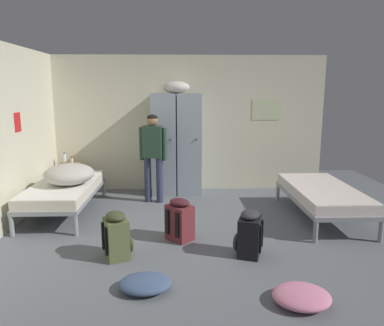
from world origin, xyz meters
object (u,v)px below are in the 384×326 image
at_px(clothes_pile_pink, 302,296).
at_px(clothes_pile_denim, 145,283).
at_px(backpack_black, 249,234).
at_px(bedding_heap, 69,174).
at_px(person_traveler, 153,150).
at_px(backpack_olive, 117,236).
at_px(bed_right, 322,194).
at_px(backpack_maroon, 180,220).
at_px(locker_bank, 177,142).
at_px(shelf_unit, 70,176).
at_px(water_bottle, 65,158).
at_px(bed_left_rear, 64,190).
at_px(lotion_bottle, 72,161).

bearing_deg(clothes_pile_pink, clothes_pile_denim, 169.17).
distance_m(backpack_black, clothes_pile_pink, 1.08).
bearing_deg(clothes_pile_denim, bedding_heap, 120.84).
xyz_separation_m(bedding_heap, person_traveler, (1.24, 0.63, 0.27)).
distance_m(bedding_heap, backpack_olive, 1.87).
height_order(bed_right, backpack_maroon, backpack_maroon).
height_order(person_traveler, clothes_pile_denim, person_traveler).
height_order(locker_bank, backpack_maroon, locker_bank).
xyz_separation_m(shelf_unit, person_traveler, (1.60, -0.57, 0.57)).
distance_m(water_bottle, backpack_olive, 3.13).
xyz_separation_m(bed_left_rear, clothes_pile_pink, (2.91, -2.60, -0.31)).
distance_m(locker_bank, backpack_maroon, 2.34).
relative_size(bed_left_rear, clothes_pile_denim, 3.74).
xyz_separation_m(water_bottle, clothes_pile_denim, (1.80, -3.50, -0.60)).
bearing_deg(bed_left_rear, water_bottle, 105.75).
distance_m(bed_left_rear, backpack_maroon, 2.12).
bearing_deg(shelf_unit, water_bottle, 165.96).
bearing_deg(bedding_heap, backpack_olive, -57.75).
bearing_deg(backpack_black, locker_bank, 107.51).
height_order(clothes_pile_denim, clothes_pile_pink, clothes_pile_pink).
bearing_deg(clothes_pile_denim, backpack_maroon, 74.59).
relative_size(locker_bank, lotion_bottle, 14.72).
distance_m(bed_right, water_bottle, 4.54).
relative_size(water_bottle, backpack_black, 0.39).
height_order(bed_right, bed_left_rear, same).
distance_m(backpack_maroon, clothes_pile_pink, 1.88).
height_order(bedding_heap, backpack_olive, bedding_heap).
bearing_deg(clothes_pile_denim, bed_left_rear, 122.28).
distance_m(shelf_unit, backpack_olive, 3.05).
height_order(shelf_unit, bed_left_rear, shelf_unit).
height_order(bed_left_rear, lotion_bottle, lotion_bottle).
bearing_deg(shelf_unit, backpack_maroon, -47.39).
bearing_deg(shelf_unit, bedding_heap, -73.30).
distance_m(shelf_unit, person_traveler, 1.79).
distance_m(person_traveler, clothes_pile_pink, 3.64).
bearing_deg(backpack_black, clothes_pile_pink, -73.51).
xyz_separation_m(locker_bank, person_traveler, (-0.40, -0.56, -0.06)).
bearing_deg(bed_right, clothes_pile_pink, -114.57).
height_order(backpack_olive, backpack_maroon, same).
distance_m(backpack_maroon, clothes_pile_denim, 1.30).
bearing_deg(bed_left_rear, person_traveler, 23.11).
xyz_separation_m(water_bottle, clothes_pile_pink, (3.24, -3.77, -0.60)).
distance_m(bed_right, bedding_heap, 3.85).
distance_m(bed_right, backpack_olive, 3.12).
xyz_separation_m(locker_bank, clothes_pile_pink, (1.16, -3.74, -0.90)).
relative_size(bed_left_rear, water_bottle, 8.93).
relative_size(lotion_bottle, backpack_black, 0.26).
xyz_separation_m(water_bottle, backpack_maroon, (2.14, -2.26, -0.41)).
height_order(water_bottle, lotion_bottle, water_bottle).
distance_m(bedding_heap, backpack_maroon, 2.03).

